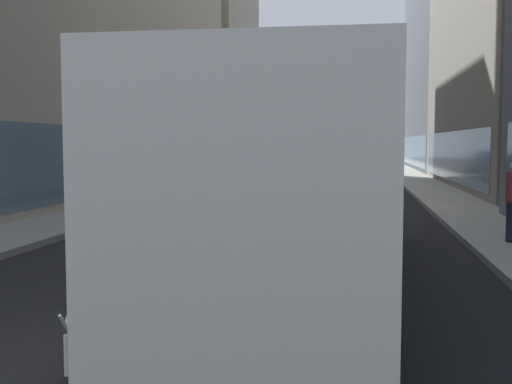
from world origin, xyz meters
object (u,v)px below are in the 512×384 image
car_blue_hatchback (367,169)px  dalmatian_dog (85,316)px  box_truck (224,158)px  transit_bus (298,170)px  car_grey_wagon (344,161)px  car_black_suv (310,162)px  car_yellow_taxi (266,168)px

car_blue_hatchback → dalmatian_dog: bearing=-96.4°
car_blue_hatchback → box_truck: 13.16m
transit_bus → box_truck: (-4.00, 12.94, -0.11)m
car_grey_wagon → dalmatian_dog: 45.88m
transit_bus → car_black_suv: bearing=93.8°
box_truck → car_blue_hatchback: bearing=64.8°
transit_bus → box_truck: same height
transit_bus → car_blue_hatchback: bearing=86.3°
car_grey_wagon → transit_bus: bearing=-90.0°
car_yellow_taxi → car_grey_wagon: (4.00, 17.14, 0.00)m
car_grey_wagon → car_blue_hatchback: bearing=-84.5°
transit_bus → car_yellow_taxi: (-4.00, 24.20, -0.96)m
car_yellow_taxi → car_grey_wagon: size_ratio=0.99×
transit_bus → dalmatian_dog: 4.98m
dalmatian_dog → car_black_suv: bearing=91.0°
car_blue_hatchback → car_grey_wagon: 16.60m
transit_bus → car_yellow_taxi: 24.54m
car_yellow_taxi → dalmatian_dog: car_yellow_taxi is taller
car_grey_wagon → dalmatian_dog: bearing=-92.1°
car_black_suv → dalmatian_dog: size_ratio=4.32×
car_grey_wagon → box_truck: 28.69m
transit_bus → dalmatian_dog: transit_bus is taller
car_yellow_taxi → car_black_suv: bearing=82.4°
transit_bus → dalmatian_dog: size_ratio=11.98×
car_yellow_taxi → box_truck: (-0.00, -11.26, 0.85)m
dalmatian_dog → box_truck: bearing=97.5°
car_yellow_taxi → dalmatian_dog: size_ratio=4.41×
car_black_suv → car_grey_wagon: 5.70m
car_blue_hatchback → car_black_suv: same height
transit_bus → car_yellow_taxi: bearing=99.4°
dalmatian_dog → car_yellow_taxi: bearing=94.6°
transit_bus → dalmatian_dog: bearing=-110.6°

